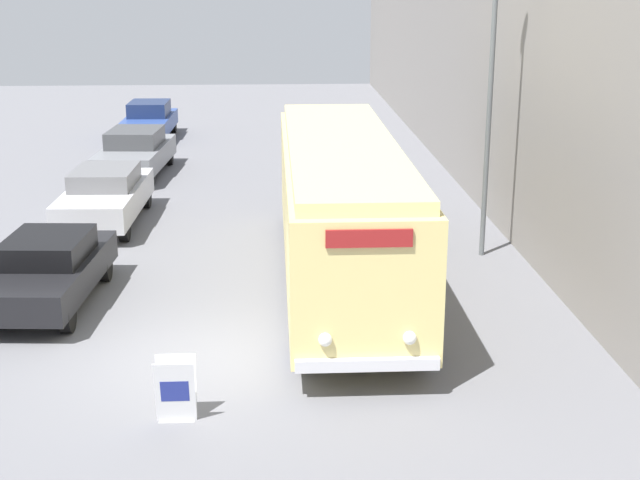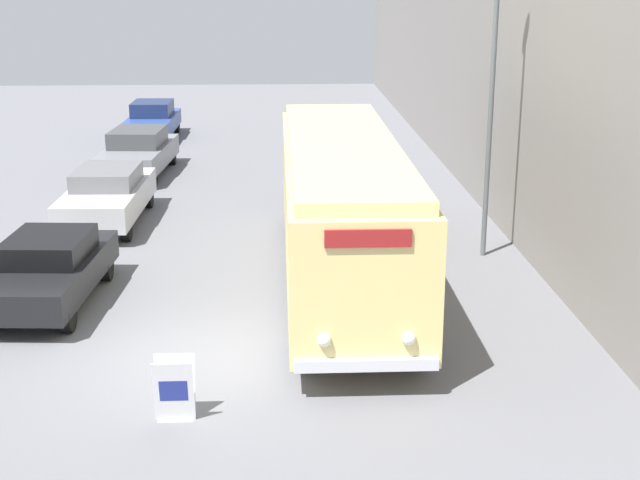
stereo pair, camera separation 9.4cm
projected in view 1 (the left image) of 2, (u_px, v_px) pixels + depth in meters
The scene contains 9 objects.
ground_plane at pixel (202, 360), 15.65m from camera, with size 80.00×80.00×0.00m, color slate.
building_wall_right at pixel (495, 54), 24.31m from camera, with size 0.30×60.00×8.78m.
vintage_bus at pixel (341, 204), 18.97m from camera, with size 2.42×11.09×3.17m.
sign_board at pixel (176, 391), 13.42m from camera, with size 0.61×0.38×1.02m.
streetlamp at pixel (493, 48), 20.07m from camera, with size 0.36×0.36×7.76m.
parked_car_near at pixel (48, 269), 18.10m from camera, with size 2.10×4.45×1.42m.
parked_car_mid at pixel (105, 195), 23.95m from camera, with size 2.00×4.80×1.50m.
parked_car_far at pixel (135, 152), 29.74m from camera, with size 2.25×4.83×1.52m.
parked_car_distant at pixel (149, 120), 36.18m from camera, with size 1.89×4.32×1.50m.
Camera 1 is at (1.30, -14.46, 6.55)m, focal length 50.00 mm.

